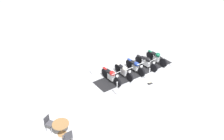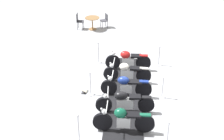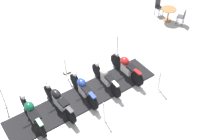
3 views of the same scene
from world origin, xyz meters
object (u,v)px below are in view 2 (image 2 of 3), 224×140
Objects in this scene: motorcycle_cream at (127,72)px; stanchion_right_front at (98,56)px; cafe_chair_near_table at (79,20)px; motorcycle_black at (124,102)px; stanchion_left_mid at (162,90)px; motorcycle_forest at (123,119)px; cafe_chair_across_table at (105,20)px; stanchion_left_rear at (167,138)px; info_placard at (84,91)px; stanchion_right_rear at (79,133)px; stanchion_left_front at (159,59)px; motorcycle_navy at (126,86)px; cafe_table at (92,20)px; stanchion_right_mid at (90,87)px; motorcycle_maroon at (127,60)px.

stanchion_right_front is at bearing -47.87° from motorcycle_cream.
motorcycle_black is at bearing -68.31° from cafe_chair_near_table.
stanchion_left_mid is at bearing -177.98° from stanchion_right_front.
cafe_chair_across_table is at bearing -81.06° from motorcycle_forest.
motorcycle_black is 1.78× the size of stanchion_left_rear.
info_placard is at bearing -77.86° from cafe_chair_near_table.
stanchion_left_mid is (-0.05, -4.12, 0.01)m from stanchion_right_rear.
stanchion_right_front reaches higher than stanchion_left_mid.
stanchion_left_front is at bearing -129.67° from motorcycle_cream.
stanchion_right_front reaches higher than motorcycle_cream.
motorcycle_navy is at bearing 45.65° from stanchion_left_mid.
motorcycle_black is 1.62× the size of stanchion_right_front.
motorcycle_black is at bearing 155.79° from stanchion_right_front.
motorcycle_forest is 4.01× the size of info_placard.
stanchion_left_rear is at bearing 156.75° from cafe_table.
info_placard is at bearing 140.34° from cafe_table.
stanchion_right_rear is 6.42m from stanchion_left_front.
motorcycle_navy is 1.52m from stanchion_left_mid.
motorcycle_cream reaches higher than cafe_chair_near_table.
stanchion_right_front is 5.68m from stanchion_right_rear.
stanchion_right_front is 2.72m from info_placard.
motorcycle_black is 2.30m from stanchion_left_rear.
motorcycle_forest is 1.61× the size of stanchion_left_front.
stanchion_left_front is at bearing -114.99° from motorcycle_black.
motorcycle_black is at bearing 151.38° from cafe_table.
stanchion_left_mid is (-1.06, -1.08, -0.14)m from motorcycle_navy.
stanchion_left_front is 2.49× the size of info_placard.
motorcycle_cream reaches higher than stanchion_left_mid.
stanchion_right_mid reaches higher than motorcycle_black.
stanchion_right_front reaches higher than motorcycle_black.
stanchion_left_front reaches higher than stanchion_left_mid.
stanchion_left_mid is 8.57m from cafe_chair_near_table.
motorcycle_cream is 2.26m from stanchion_right_front.
motorcycle_navy is 0.89× the size of motorcycle_black.
motorcycle_maroon is 5.31m from stanchion_left_rear.
info_placard is at bearing 18.66° from stanchion_right_mid.
stanchion_right_front is (3.06, -0.93, -0.13)m from motorcycle_navy.
cafe_chair_near_table is (4.29, -1.81, 0.18)m from stanchion_right_front.
stanchion_right_mid is at bearing 63.66° from cafe_chair_across_table.
motorcycle_navy is 1.12m from motorcycle_black.
motorcycle_maroon reaches higher than info_placard.
motorcycle_maroon is 1.50× the size of stanchion_right_rear.
motorcycle_navy is 1.58× the size of stanchion_left_mid.
motorcycle_forest is 5.31m from stanchion_left_front.
info_placard is 7.05m from cafe_table.
stanchion_left_mid is 1.16× the size of cafe_chair_across_table.
cafe_chair_across_table is at bearing -1.19° from info_placard.
cafe_table is (5.41, -4.49, 0.51)m from info_placard.
cafe_table is (7.82, -2.24, 0.22)m from stanchion_left_mid.
motorcycle_forest is 2.71m from stanchion_left_mid.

